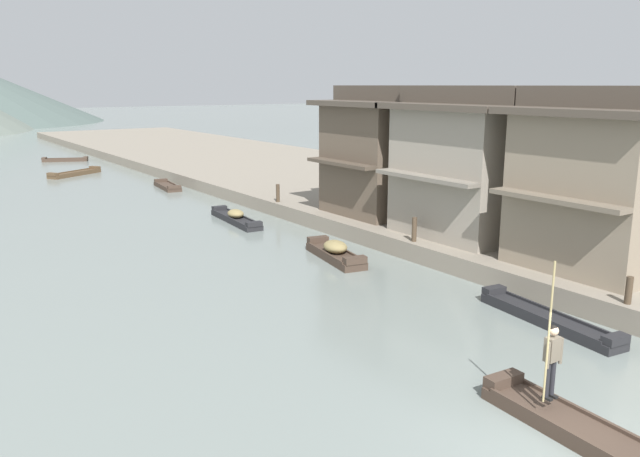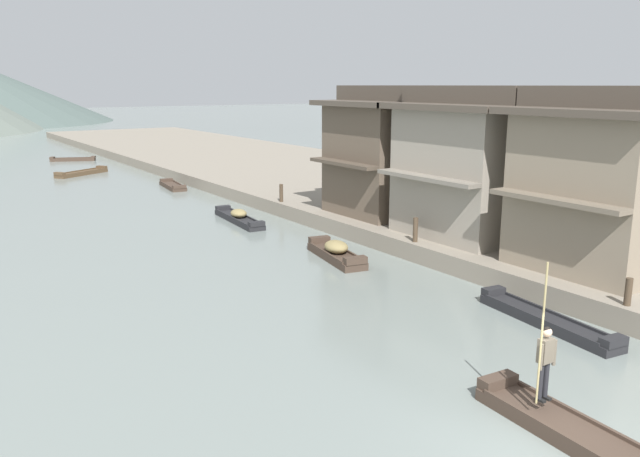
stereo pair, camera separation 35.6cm
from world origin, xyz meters
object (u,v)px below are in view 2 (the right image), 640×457
(house_waterfront_tall, at_px, (397,151))
(boat_midriver_drifting, at_px, (73,159))
(mooring_post_dock_far, at_px, (281,193))
(house_waterfront_second, at_px, (474,163))
(boatman_person, at_px, (545,355))
(boat_moored_second, at_px, (546,320))
(boat_foreground_poled, at_px, (584,438))
(boat_moored_third, at_px, (82,173))
(boat_midriver_upstream, at_px, (239,218))
(mooring_post_dock_mid, at_px, (415,230))
(boat_moored_far, at_px, (173,186))
(mooring_post_dock_near, at_px, (628,292))
(house_waterfront_nearest, at_px, (606,181))
(boat_moored_nearest, at_px, (336,253))

(house_waterfront_tall, bearing_deg, boat_midriver_drifting, 100.69)
(house_waterfront_tall, bearing_deg, mooring_post_dock_far, 123.32)
(house_waterfront_second, relative_size, house_waterfront_tall, 0.87)
(boatman_person, relative_size, boat_moored_second, 0.61)
(boat_foreground_poled, height_order, house_waterfront_second, house_waterfront_second)
(boat_foreground_poled, relative_size, boat_moored_third, 1.12)
(boat_foreground_poled, bearing_deg, boat_midriver_upstream, 80.80)
(boatman_person, distance_m, boat_midriver_drifting, 54.28)
(boat_foreground_poled, bearing_deg, house_waterfront_tall, 60.46)
(boat_midriver_upstream, relative_size, mooring_post_dock_mid, 5.14)
(boat_foreground_poled, height_order, boat_midriver_upstream, boat_midriver_upstream)
(boatman_person, bearing_deg, house_waterfront_second, 49.40)
(boat_midriver_drifting, height_order, house_waterfront_tall, house_waterfront_tall)
(boat_moored_far, relative_size, mooring_post_dock_mid, 3.92)
(boatman_person, distance_m, house_waterfront_second, 14.34)
(house_waterfront_tall, relative_size, mooring_post_dock_near, 8.66)
(boat_moored_third, relative_size, house_waterfront_nearest, 0.73)
(boat_foreground_poled, distance_m, boat_moored_nearest, 14.28)
(boat_moored_second, distance_m, house_waterfront_nearest, 5.92)
(boat_midriver_drifting, height_order, house_waterfront_second, house_waterfront_second)
(house_waterfront_tall, xyz_separation_m, mooring_post_dock_far, (-3.52, 5.35, -2.54))
(boat_moored_third, xyz_separation_m, boat_moored_far, (3.64, -10.17, -0.01))
(house_waterfront_second, bearing_deg, boat_moored_second, -121.59)
(boat_midriver_upstream, bearing_deg, house_waterfront_second, -62.12)
(boat_moored_nearest, xyz_separation_m, mooring_post_dock_far, (2.65, 9.00, 0.93))
(house_waterfront_second, bearing_deg, mooring_post_dock_mid, 175.56)
(boat_midriver_upstream, bearing_deg, boat_moored_third, 96.29)
(boat_moored_nearest, height_order, mooring_post_dock_far, mooring_post_dock_far)
(boatman_person, relative_size, mooring_post_dock_mid, 3.07)
(boat_moored_nearest, bearing_deg, mooring_post_dock_mid, -33.43)
(boat_moored_nearest, bearing_deg, mooring_post_dock_near, -76.18)
(boat_moored_far, relative_size, house_waterfront_tall, 0.55)
(house_waterfront_second, bearing_deg, boat_midriver_upstream, 117.88)
(house_waterfront_second, bearing_deg, boatman_person, -130.60)
(house_waterfront_nearest, xyz_separation_m, mooring_post_dock_far, (-2.90, 16.92, -2.54))
(boat_foreground_poled, xyz_separation_m, mooring_post_dock_near, (6.36, 3.03, 0.98))
(boat_foreground_poled, xyz_separation_m, house_waterfront_second, (9.27, 11.82, 3.59))
(boatman_person, bearing_deg, mooring_post_dock_mid, 60.12)
(boatman_person, height_order, mooring_post_dock_near, boatman_person)
(boat_moored_nearest, distance_m, house_waterfront_tall, 7.96)
(boat_moored_nearest, xyz_separation_m, boat_moored_far, (1.06, 21.15, -0.14))
(boat_midriver_upstream, relative_size, house_waterfront_nearest, 0.83)
(boat_midriver_upstream, height_order, mooring_post_dock_mid, mooring_post_dock_mid)
(boat_moored_third, bearing_deg, boat_midriver_upstream, -83.71)
(boat_foreground_poled, xyz_separation_m, house_waterfront_tall, (9.88, 17.43, 3.59))
(boat_moored_third, bearing_deg, boat_midriver_drifting, 81.06)
(boat_moored_second, xyz_separation_m, boat_moored_third, (-3.63, 40.62, -0.00))
(house_waterfront_nearest, bearing_deg, mooring_post_dock_near, -135.68)
(boat_moored_far, bearing_deg, boat_moored_nearest, -92.88)
(boatman_person, height_order, boat_moored_far, boatman_person)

